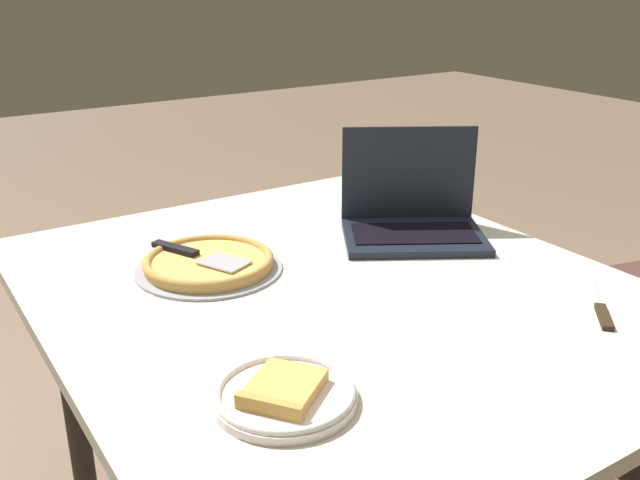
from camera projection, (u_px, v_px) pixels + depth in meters
dining_table at (334, 316)px, 1.48m from camera, size 1.32×1.12×0.71m
laptop at (412, 214)px, 1.71m from camera, size 0.37×0.40×0.25m
pizza_plate at (284, 394)px, 1.06m from camera, size 0.22×0.22×0.04m
pizza_tray at (208, 263)px, 1.53m from camera, size 0.32×0.32×0.03m
table_knife at (600, 307)px, 1.36m from camera, size 0.18×0.18×0.01m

